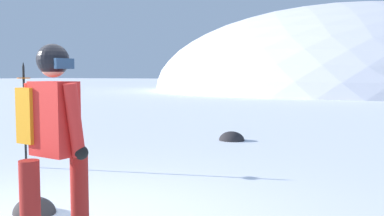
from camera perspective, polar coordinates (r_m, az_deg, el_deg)
ridge_peak_main at (r=42.62m, az=19.84°, el=2.16°), size 36.46×32.82×15.56m
snowboarder_main at (r=3.57m, az=-18.02°, el=-4.76°), size 0.65×1.83×1.71m
piste_marker_near at (r=7.31m, az=-21.33°, el=0.14°), size 0.20×0.20×1.68m
rock_dark at (r=9.74m, az=5.28°, el=-4.31°), size 0.59×0.50×0.41m
rock_mid at (r=5.03m, az=-20.17°, el=-12.92°), size 0.48×0.41×0.34m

